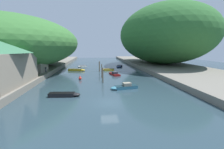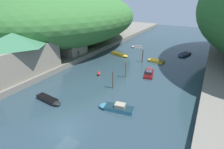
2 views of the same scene
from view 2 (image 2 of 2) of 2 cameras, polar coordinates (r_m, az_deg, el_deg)
water_surface at (r=46.78m, az=10.98°, el=4.55°), size 130.00×130.00×0.00m
left_bank at (r=58.95m, az=-12.87°, el=9.07°), size 22.00×120.00×1.18m
hillside_left at (r=59.01m, az=-13.72°, el=17.51°), size 37.34×52.28×15.98m
waterfront_building at (r=39.13m, az=-28.44°, el=6.41°), size 9.09×14.98×8.06m
boathouse_shed at (r=48.29m, az=-12.87°, el=9.61°), size 5.67×6.73×4.89m
boat_yellow_tender at (r=49.57m, az=2.61°, el=6.51°), size 5.88×2.71×0.68m
boat_far_upstream at (r=38.59m, az=12.05°, el=0.65°), size 3.08×6.24×1.00m
boat_far_right_bank at (r=58.74m, az=8.00°, el=9.04°), size 3.91×3.46×0.50m
boat_white_cruiser at (r=26.22m, az=1.21°, el=-10.73°), size 5.45×2.52×1.13m
boat_mid_channel at (r=53.63m, az=22.42°, el=5.98°), size 3.28×5.51×0.54m
boat_red_skiff at (r=29.71m, az=-19.69°, el=-7.89°), size 5.07×1.67×0.60m
boat_moored_right at (r=46.35m, az=13.95°, el=4.42°), size 4.53×2.54×0.52m
mooring_post_second at (r=31.28m, az=0.27°, el=-1.70°), size 0.22×0.22×3.41m
mooring_post_middle at (r=35.60m, az=4.50°, el=1.69°), size 0.23×0.23×3.57m
mooring_post_farthest at (r=44.94m, az=10.00°, el=6.08°), size 0.32×0.32×3.34m
channel_buoy_near at (r=37.01m, az=-4.37°, el=0.31°), size 0.74×0.74×1.10m
person_on_quay at (r=38.90m, az=-20.50°, el=2.75°), size 0.35×0.44×1.69m
person_by_boathouse at (r=45.52m, az=-10.87°, el=6.88°), size 0.33×0.43×1.69m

